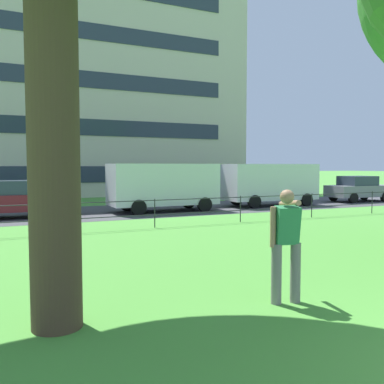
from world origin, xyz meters
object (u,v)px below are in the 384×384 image
object	(u,v)px
panel_van_far_left	(164,185)
apartment_building_background	(23,72)
car_maroon_right	(23,199)
car_grey_center	(359,189)
person_thrower	(286,242)
panel_van_left	(270,182)

from	to	relation	value
panel_van_far_left	apartment_building_background	size ratio (longest dim) A/B	0.16
car_maroon_right	car_grey_center	xyz separation A→B (m)	(18.83, 0.02, 0.00)
person_thrower	car_maroon_right	xyz separation A→B (m)	(-3.19, 13.31, -0.18)
panel_van_left	car_maroon_right	bearing A→B (deg)	179.96
panel_van_left	car_grey_center	distance (m)	6.52
apartment_building_background	panel_van_far_left	bearing A→B (deg)	-74.34
person_thrower	panel_van_left	distance (m)	16.14
car_maroon_right	panel_van_far_left	world-z (taller)	panel_van_far_left
person_thrower	car_maroon_right	world-z (taller)	person_thrower
panel_van_left	car_grey_center	world-z (taller)	panel_van_left
car_maroon_right	apartment_building_background	bearing A→B (deg)	86.68
panel_van_far_left	car_maroon_right	bearing A→B (deg)	177.29
person_thrower	car_grey_center	world-z (taller)	person_thrower
person_thrower	car_maroon_right	distance (m)	13.68
car_maroon_right	car_grey_center	bearing A→B (deg)	0.06
car_maroon_right	panel_van_far_left	bearing A→B (deg)	-2.71
person_thrower	car_maroon_right	bearing A→B (deg)	103.48
car_grey_center	panel_van_left	bearing A→B (deg)	-179.74
panel_van_left	car_grey_center	xyz separation A→B (m)	(6.50, 0.03, -0.49)
car_maroon_right	apartment_building_background	size ratio (longest dim) A/B	0.13
car_grey_center	person_thrower	bearing A→B (deg)	-139.56
panel_van_far_left	panel_van_left	world-z (taller)	same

